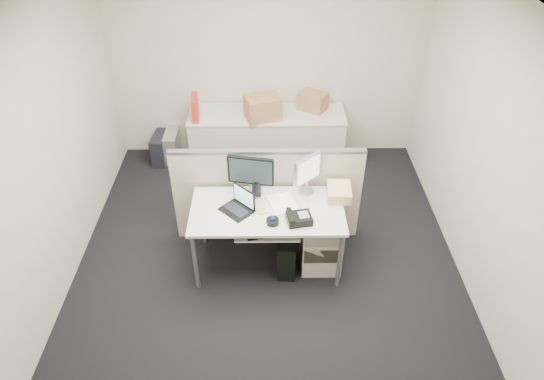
{
  "coord_description": "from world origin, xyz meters",
  "views": [
    {
      "loc": [
        0.01,
        -3.63,
        3.74
      ],
      "look_at": [
        0.05,
        0.15,
        0.85
      ],
      "focal_mm": 32.0,
      "sensor_mm": 36.0,
      "label": 1
    }
  ],
  "objects_px": {
    "desk_phone": "(299,219)",
    "desk": "(267,215)",
    "monitor_main": "(251,177)",
    "laptop": "(236,202)"
  },
  "relations": [
    {
      "from": "desk_phone",
      "to": "desk",
      "type": "bearing_deg",
      "value": 138.69
    },
    {
      "from": "desk",
      "to": "desk_phone",
      "type": "bearing_deg",
      "value": -30.96
    },
    {
      "from": "monitor_main",
      "to": "laptop",
      "type": "relative_size",
      "value": 1.55
    },
    {
      "from": "monitor_main",
      "to": "laptop",
      "type": "xyz_separation_m",
      "value": [
        -0.14,
        -0.25,
        -0.12
      ]
    },
    {
      "from": "desk_phone",
      "to": "laptop",
      "type": "bearing_deg",
      "value": 154.72
    },
    {
      "from": "monitor_main",
      "to": "laptop",
      "type": "bearing_deg",
      "value": -108.91
    },
    {
      "from": "laptop",
      "to": "desk_phone",
      "type": "height_order",
      "value": "laptop"
    },
    {
      "from": "monitor_main",
      "to": "desk_phone",
      "type": "height_order",
      "value": "monitor_main"
    },
    {
      "from": "laptop",
      "to": "desk",
      "type": "bearing_deg",
      "value": 48.36
    },
    {
      "from": "laptop",
      "to": "desk_phone",
      "type": "distance_m",
      "value": 0.63
    }
  ]
}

